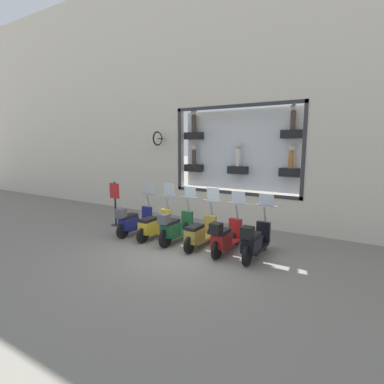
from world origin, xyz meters
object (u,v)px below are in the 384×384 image
scooter_red_1 (225,237)px  scooter_navy_5 (133,221)px  scooter_black_0 (254,241)px  scooter_green_3 (175,227)px  shop_sign_post (115,202)px  scooter_yellow_4 (154,225)px  scooter_olive_2 (200,233)px

scooter_red_1 → scooter_navy_5: scooter_red_1 is taller
scooter_black_0 → scooter_navy_5: bearing=90.1°
scooter_black_0 → scooter_green_3: (0.00, 2.50, 0.00)m
scooter_black_0 → shop_sign_post: size_ratio=1.12×
scooter_green_3 → shop_sign_post: size_ratio=1.12×
scooter_yellow_4 → shop_sign_post: scooter_yellow_4 is taller
scooter_olive_2 → shop_sign_post: size_ratio=1.11×
scooter_green_3 → scooter_yellow_4: 0.84m
scooter_green_3 → scooter_navy_5: (-0.01, 1.66, -0.02)m
scooter_olive_2 → scooter_navy_5: size_ratio=1.00×
scooter_red_1 → scooter_black_0: bearing=-89.5°
scooter_black_0 → scooter_olive_2: (0.05, 1.66, -0.06)m
scooter_green_3 → shop_sign_post: scooter_green_3 is taller
scooter_red_1 → shop_sign_post: shop_sign_post is taller
scooter_olive_2 → scooter_navy_5: bearing=91.5°
scooter_green_3 → scooter_yellow_4: scooter_yellow_4 is taller
scooter_navy_5 → shop_sign_post: bearing=68.8°
shop_sign_post → scooter_olive_2: bearing=-96.8°
scooter_red_1 → scooter_green_3: size_ratio=0.99×
scooter_olive_2 → scooter_red_1: bearing=-94.3°
scooter_black_0 → scooter_olive_2: 1.67m
scooter_olive_2 → scooter_green_3: bearing=93.6°
scooter_green_3 → scooter_red_1: bearing=-90.3°
shop_sign_post → scooter_red_1: bearing=-96.4°
scooter_green_3 → scooter_yellow_4: bearing=86.3°
scooter_olive_2 → scooter_yellow_4: (0.00, 1.66, -0.00)m
scooter_olive_2 → scooter_green_3: size_ratio=0.99×
scooter_olive_2 → scooter_yellow_4: bearing=90.0°
scooter_black_0 → scooter_navy_5: size_ratio=1.01×
scooter_olive_2 → scooter_green_3: scooter_olive_2 is taller
shop_sign_post → scooter_yellow_4: bearing=-101.9°
scooter_red_1 → scooter_yellow_4: (0.06, 2.50, -0.04)m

